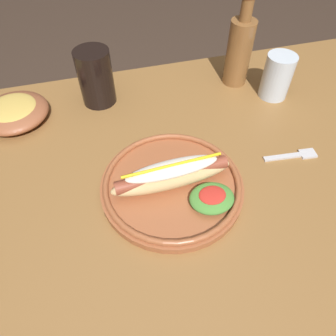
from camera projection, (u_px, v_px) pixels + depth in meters
ground_plane at (174, 291)px, 1.23m from camera, size 8.00×8.00×0.00m
dining_table at (177, 196)px, 0.74m from camera, size 1.46×0.82×0.74m
hot_dog_plate at (174, 183)px, 0.62m from camera, size 0.29×0.29×0.08m
fork at (294, 155)px, 0.69m from camera, size 0.12×0.03×0.00m
soda_cup at (96, 77)px, 0.77m from camera, size 0.09×0.09×0.14m
water_cup at (277, 76)px, 0.80m from camera, size 0.07×0.07×0.11m
glass_bottle at (239, 50)px, 0.81m from camera, size 0.07×0.07×0.24m
side_bowl at (14, 111)px, 0.76m from camera, size 0.16×0.16×0.05m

